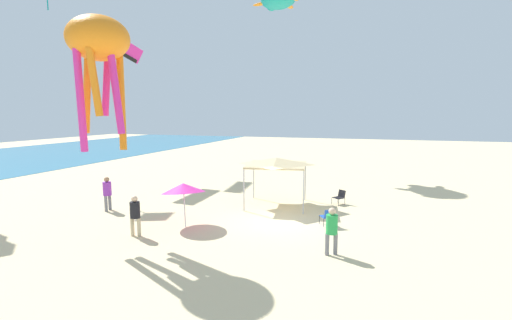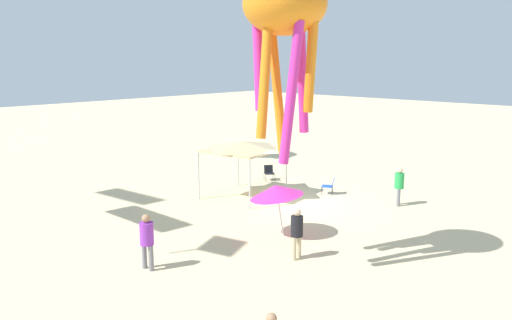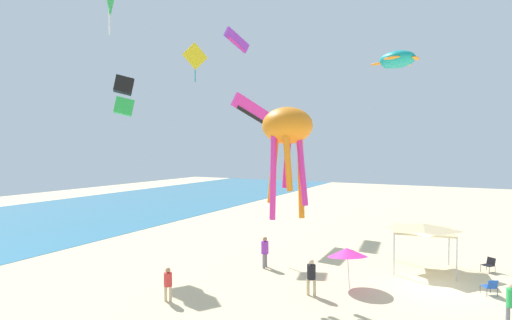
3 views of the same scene
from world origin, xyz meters
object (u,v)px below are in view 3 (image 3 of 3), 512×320
object	(u,v)px
folding_chair_right_of_tent	(489,264)
canopy_tent	(423,227)
kite_parafoil_magenta	(251,109)
kite_octopus_orange	(287,132)
person_kite_handler	(311,274)
person_beachcomber	(168,282)
kite_box_black	(124,96)
person_far_stroller	(512,301)
folding_chair_left_of_tent	(490,286)
person_by_tent	(265,249)
kite_parafoil_purple	(237,41)
kite_diamond_yellow	(195,58)
kite_turtle_teal	(397,60)
beach_umbrella	(347,252)

from	to	relation	value
folding_chair_right_of_tent	canopy_tent	bearing A→B (deg)	-121.36
canopy_tent	kite_parafoil_magenta	xyz separation A→B (m)	(4.65, 14.03, 8.02)
kite_octopus_orange	person_kite_handler	bearing A→B (deg)	80.39
person_beachcomber	canopy_tent	bearing A→B (deg)	-132.56
kite_box_black	person_far_stroller	bearing A→B (deg)	41.30
folding_chair_left_of_tent	person_kite_handler	distance (m)	8.67
person_beachcomber	folding_chair_left_of_tent	bearing A→B (deg)	-148.85
person_by_tent	kite_parafoil_purple	xyz separation A→B (m)	(15.29, 10.99, 17.62)
person_kite_handler	kite_box_black	world-z (taller)	kite_box_black
person_beachcomber	kite_box_black	bearing A→B (deg)	-31.56
kite_octopus_orange	kite_parafoil_magenta	world-z (taller)	kite_parafoil_magenta
person_kite_handler	kite_diamond_yellow	world-z (taller)	kite_diamond_yellow
person_beachcomber	kite_diamond_yellow	size ratio (longest dim) A/B	0.49
person_beachcomber	kite_turtle_teal	distance (m)	28.02
person_by_tent	kite_box_black	size ratio (longest dim) A/B	0.69
kite_diamond_yellow	kite_parafoil_magenta	size ratio (longest dim) A/B	0.82
beach_umbrella	kite_parafoil_magenta	distance (m)	16.87
folding_chair_left_of_tent	kite_box_black	size ratio (longest dim) A/B	0.31
folding_chair_right_of_tent	person_kite_handler	distance (m)	11.40
person_by_tent	folding_chair_left_of_tent	bearing A→B (deg)	-89.40
person_beachcomber	person_by_tent	distance (m)	6.96
kite_box_black	kite_diamond_yellow	distance (m)	8.20
person_beachcomber	kite_parafoil_purple	xyz separation A→B (m)	(22.05, 9.34, 17.78)
folding_chair_right_of_tent	person_by_tent	bearing A→B (deg)	-118.94
folding_chair_left_of_tent	person_far_stroller	world-z (taller)	person_far_stroller
folding_chair_left_of_tent	kite_turtle_teal	bearing A→B (deg)	-97.25
beach_umbrella	kite_turtle_teal	xyz separation A→B (m)	(17.38, 0.11, 13.37)
canopy_tent	beach_umbrella	xyz separation A→B (m)	(-4.88, 3.19, -0.72)
person_kite_handler	folding_chair_left_of_tent	bearing A→B (deg)	21.55
person_far_stroller	kite_turtle_teal	distance (m)	24.57
person_beachcomber	kite_box_black	xyz separation A→B (m)	(5.10, 8.10, 9.72)
kite_box_black	folding_chair_right_of_tent	bearing A→B (deg)	61.13
person_kite_handler	kite_diamond_yellow	distance (m)	20.71
person_by_tent	kite_turtle_teal	size ratio (longest dim) A/B	0.38
folding_chair_left_of_tent	kite_turtle_teal	xyz separation A→B (m)	(15.36, 6.55, 14.68)
kite_box_black	folding_chair_left_of_tent	bearing A→B (deg)	50.53
canopy_tent	person_kite_handler	bearing A→B (deg)	147.31
canopy_tent	folding_chair_left_of_tent	bearing A→B (deg)	-131.30
kite_octopus_orange	kite_diamond_yellow	world-z (taller)	kite_diamond_yellow
folding_chair_left_of_tent	kite_parafoil_purple	distance (m)	32.35
beach_umbrella	kite_turtle_teal	size ratio (longest dim) A/B	0.46
folding_chair_left_of_tent	kite_parafoil_purple	bearing A→B (deg)	-62.50
person_far_stroller	kite_turtle_teal	bearing A→B (deg)	85.13
kite_parafoil_purple	kite_octopus_orange	xyz separation A→B (m)	(-18.54, -13.83, -10.78)
beach_umbrella	kite_parafoil_purple	world-z (taller)	kite_parafoil_purple
person_far_stroller	kite_parafoil_magenta	distance (m)	22.98
beach_umbrella	folding_chair_right_of_tent	bearing A→B (deg)	-46.70
canopy_tent	kite_turtle_teal	size ratio (longest dim) A/B	0.76
folding_chair_left_of_tent	person_by_tent	size ratio (longest dim) A/B	0.44
person_far_stroller	kite_diamond_yellow	size ratio (longest dim) A/B	0.55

